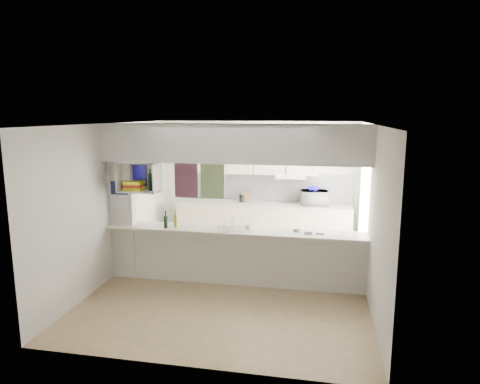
% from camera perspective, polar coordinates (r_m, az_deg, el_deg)
% --- Properties ---
extents(floor, '(4.80, 4.80, 0.00)m').
position_cam_1_polar(floor, '(7.20, -0.83, -12.08)').
color(floor, '#8C7751').
rests_on(floor, ground).
extents(ceiling, '(4.80, 4.80, 0.00)m').
position_cam_1_polar(ceiling, '(6.65, -0.89, 9.08)').
color(ceiling, white).
rests_on(ceiling, wall_back).
extents(wall_back, '(4.20, 0.00, 4.20)m').
position_cam_1_polar(wall_back, '(9.13, 2.19, 1.25)').
color(wall_back, silver).
rests_on(wall_back, floor).
extents(wall_left, '(0.00, 4.80, 4.80)m').
position_cam_1_polar(wall_left, '(7.51, -16.75, -1.20)').
color(wall_left, silver).
rests_on(wall_left, floor).
extents(wall_right, '(0.00, 4.80, 4.80)m').
position_cam_1_polar(wall_right, '(6.72, 17.00, -2.56)').
color(wall_right, silver).
rests_on(wall_right, floor).
extents(servery_partition, '(4.20, 0.50, 2.60)m').
position_cam_1_polar(servery_partition, '(6.78, -2.30, 1.11)').
color(servery_partition, silver).
rests_on(servery_partition, floor).
extents(cubby_shelf, '(0.65, 0.35, 0.50)m').
position_cam_1_polar(cubby_shelf, '(7.15, -13.36, 1.74)').
color(cubby_shelf, white).
rests_on(cubby_shelf, bulkhead).
extents(kitchen_run, '(3.60, 0.63, 2.24)m').
position_cam_1_polar(kitchen_run, '(8.94, 2.93, -2.05)').
color(kitchen_run, beige).
rests_on(kitchen_run, floor).
extents(microwave, '(0.59, 0.44, 0.30)m').
position_cam_1_polar(microwave, '(8.79, 9.93, -0.79)').
color(microwave, white).
rests_on(microwave, bench_top).
extents(bowl, '(0.27, 0.27, 0.07)m').
position_cam_1_polar(bowl, '(8.75, 9.75, 0.39)').
color(bowl, '#120D98').
rests_on(bowl, microwave).
extents(dish_rack, '(0.48, 0.40, 0.22)m').
position_cam_1_polar(dish_rack, '(6.87, -1.27, -4.31)').
color(dish_rack, silver).
rests_on(dish_rack, breakfast_bar).
extents(cup, '(0.13, 0.13, 0.09)m').
position_cam_1_polar(cup, '(6.79, 1.08, -4.75)').
color(cup, white).
rests_on(cup, dish_rack).
extents(wine_bottles, '(0.21, 0.14, 0.30)m').
position_cam_1_polar(wine_bottles, '(7.08, -9.17, -3.82)').
color(wine_bottles, black).
rests_on(wine_bottles, breakfast_bar).
extents(plastic_tubs, '(0.48, 0.21, 0.06)m').
position_cam_1_polar(plastic_tubs, '(6.78, 8.34, -5.16)').
color(plastic_tubs, silver).
rests_on(plastic_tubs, breakfast_bar).
extents(utensil_jar, '(0.11, 0.11, 0.15)m').
position_cam_1_polar(utensil_jar, '(8.99, 0.24, -0.87)').
color(utensil_jar, black).
rests_on(utensil_jar, bench_top).
extents(knife_block, '(0.11, 0.10, 0.19)m').
position_cam_1_polar(knife_block, '(8.99, 0.90, -0.71)').
color(knife_block, '#4C2F1A').
rests_on(knife_block, bench_top).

